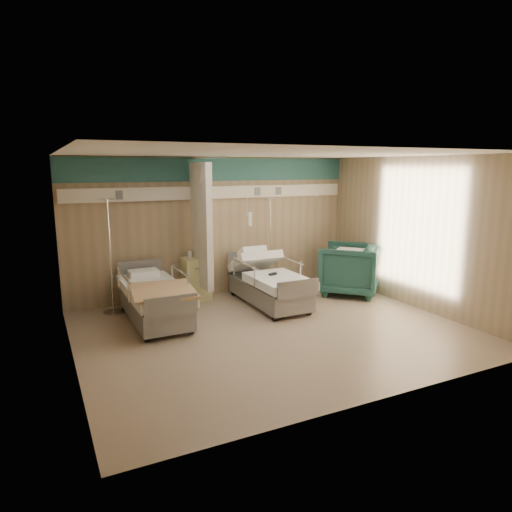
# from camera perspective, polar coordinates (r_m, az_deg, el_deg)

# --- Properties ---
(ground) EXTENTS (6.00, 5.00, 0.00)m
(ground) POSITION_cam_1_polar(r_m,az_deg,el_deg) (7.48, 2.16, -9.29)
(ground) COLOR #87715D
(ground) RESTS_ON ground
(room_walls) EXTENTS (6.04, 5.04, 2.82)m
(room_walls) POSITION_cam_1_polar(r_m,az_deg,el_deg) (7.26, 1.10, 5.23)
(room_walls) COLOR tan
(room_walls) RESTS_ON ground
(bed_right) EXTENTS (1.00, 2.16, 0.63)m
(bed_right) POSITION_cam_1_polar(r_m,az_deg,el_deg) (8.74, 1.62, -4.08)
(bed_right) COLOR white
(bed_right) RESTS_ON ground
(bed_left) EXTENTS (1.00, 2.16, 0.63)m
(bed_left) POSITION_cam_1_polar(r_m,az_deg,el_deg) (8.00, -12.55, -5.80)
(bed_left) COLOR white
(bed_left) RESTS_ON ground
(bedside_cabinet) EXTENTS (0.50, 0.48, 0.85)m
(bedside_cabinet) POSITION_cam_1_polar(r_m,az_deg,el_deg) (9.08, -7.49, -2.88)
(bedside_cabinet) COLOR #D0CC82
(bedside_cabinet) RESTS_ON ground
(visitor_armchair) EXTENTS (1.60, 1.61, 1.05)m
(visitor_armchair) POSITION_cam_1_polar(r_m,az_deg,el_deg) (9.63, 11.60, -1.62)
(visitor_armchair) COLOR #1C4640
(visitor_armchair) RESTS_ON ground
(waffle_blanket) EXTENTS (0.80, 0.79, 0.07)m
(waffle_blanket) POSITION_cam_1_polar(r_m,az_deg,el_deg) (9.48, 11.63, 1.62)
(waffle_blanket) COLOR silver
(waffle_blanket) RESTS_ON visitor_armchair
(iv_stand_right) EXTENTS (0.35, 0.35, 1.97)m
(iv_stand_right) POSITION_cam_1_polar(r_m,az_deg,el_deg) (9.74, 1.71, -1.97)
(iv_stand_right) COLOR silver
(iv_stand_right) RESTS_ON ground
(iv_stand_left) EXTENTS (0.37, 0.37, 2.07)m
(iv_stand_left) POSITION_cam_1_polar(r_m,az_deg,el_deg) (8.59, -17.50, -4.13)
(iv_stand_left) COLOR silver
(iv_stand_left) RESTS_ON ground
(call_remote) EXTENTS (0.18, 0.13, 0.04)m
(call_remote) POSITION_cam_1_polar(r_m,az_deg,el_deg) (8.47, 2.10, -2.26)
(call_remote) COLOR black
(call_remote) RESTS_ON bed_right
(tan_blanket) EXTENTS (1.11, 1.33, 0.04)m
(tan_blanket) POSITION_cam_1_polar(r_m,az_deg,el_deg) (7.48, -11.57, -4.26)
(tan_blanket) COLOR tan
(tan_blanket) RESTS_ON bed_left
(toiletry_bag) EXTENTS (0.22, 0.15, 0.12)m
(toiletry_bag) POSITION_cam_1_polar(r_m,az_deg,el_deg) (9.05, -6.97, 0.23)
(toiletry_bag) COLOR black
(toiletry_bag) RESTS_ON bedside_cabinet
(white_cup) EXTENTS (0.09, 0.09, 0.13)m
(white_cup) POSITION_cam_1_polar(r_m,az_deg,el_deg) (9.05, -8.25, 0.21)
(white_cup) COLOR white
(white_cup) RESTS_ON bedside_cabinet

